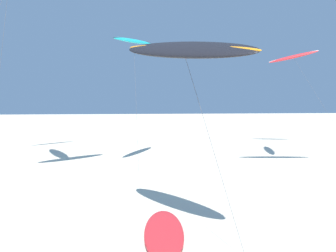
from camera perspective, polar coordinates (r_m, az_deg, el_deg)
flying_kite_1 at (r=34.17m, az=-5.50°, el=13.42°), size 4.44×7.84×12.38m
flying_kite_7 at (r=50.20m, az=19.48°, el=10.43°), size 6.08×11.06×12.77m
flying_kite_8 at (r=15.57m, az=2.55°, el=12.17°), size 5.88×7.09×9.39m
grounded_kite_3 at (r=16.98m, az=-0.66°, el=-16.65°), size 2.29×6.23×0.39m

